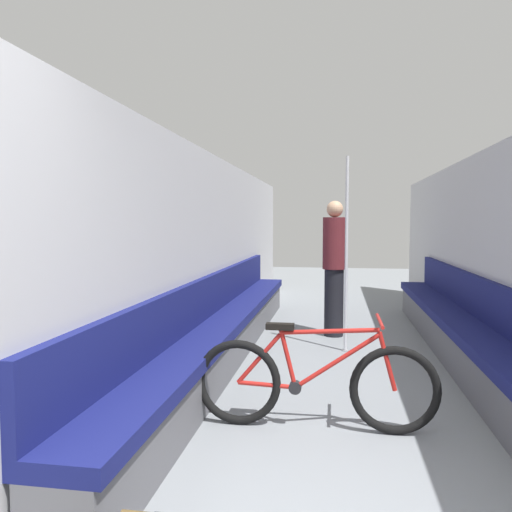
{
  "coord_description": "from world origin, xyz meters",
  "views": [
    {
      "loc": [
        -0.07,
        -1.13,
        1.47
      ],
      "look_at": [
        -0.91,
        4.08,
        1.11
      ],
      "focal_mm": 35.0,
      "sensor_mm": 36.0,
      "label": 1
    }
  ],
  "objects_px": {
    "bench_seat_row_right": "(469,340)",
    "bicycle": "(314,383)",
    "grab_pole_near": "(346,257)",
    "passenger_standing": "(334,266)",
    "bench_seat_row_left": "(225,331)"
  },
  "relations": [
    {
      "from": "bicycle",
      "to": "bench_seat_row_right",
      "type": "bearing_deg",
      "value": 64.89
    },
    {
      "from": "bicycle",
      "to": "passenger_standing",
      "type": "height_order",
      "value": "passenger_standing"
    },
    {
      "from": "bicycle",
      "to": "grab_pole_near",
      "type": "bearing_deg",
      "value": 99.37
    },
    {
      "from": "bench_seat_row_right",
      "to": "bicycle",
      "type": "distance_m",
      "value": 2.21
    },
    {
      "from": "bicycle",
      "to": "grab_pole_near",
      "type": "relative_size",
      "value": 0.78
    },
    {
      "from": "grab_pole_near",
      "to": "passenger_standing",
      "type": "xyz_separation_m",
      "value": [
        -0.14,
        0.75,
        -0.17
      ]
    },
    {
      "from": "bench_seat_row_left",
      "to": "bench_seat_row_right",
      "type": "height_order",
      "value": "same"
    },
    {
      "from": "grab_pole_near",
      "to": "bench_seat_row_left",
      "type": "bearing_deg",
      "value": -156.36
    },
    {
      "from": "grab_pole_near",
      "to": "passenger_standing",
      "type": "bearing_deg",
      "value": 100.32
    },
    {
      "from": "bench_seat_row_left",
      "to": "bench_seat_row_right",
      "type": "xyz_separation_m",
      "value": [
        2.47,
        0.0,
        0.0
      ]
    },
    {
      "from": "bicycle",
      "to": "bench_seat_row_left",
      "type": "bearing_deg",
      "value": 137.54
    },
    {
      "from": "bench_seat_row_right",
      "to": "passenger_standing",
      "type": "relative_size",
      "value": 3.83
    },
    {
      "from": "bench_seat_row_right",
      "to": "bicycle",
      "type": "bearing_deg",
      "value": -131.01
    },
    {
      "from": "bench_seat_row_left",
      "to": "grab_pole_near",
      "type": "distance_m",
      "value": 1.59
    },
    {
      "from": "grab_pole_near",
      "to": "bicycle",
      "type": "bearing_deg",
      "value": -96.53
    }
  ]
}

